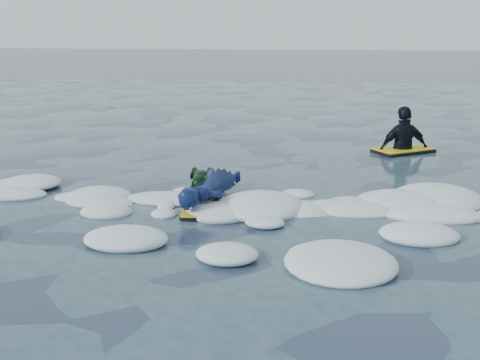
{
  "coord_description": "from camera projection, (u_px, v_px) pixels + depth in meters",
  "views": [
    {
      "loc": [
        2.12,
        -6.42,
        2.45
      ],
      "look_at": [
        1.0,
        1.6,
        0.38
      ],
      "focal_mm": 45.0,
      "sensor_mm": 36.0,
      "label": 1
    }
  ],
  "objects": [
    {
      "name": "foam_band",
      "position": [
        161.0,
        215.0,
        8.04
      ],
      "size": [
        12.0,
        3.1,
        0.3
      ],
      "primitive_type": null,
      "color": "white",
      "rests_on": "ground"
    },
    {
      "name": "prone_woman_unit",
      "position": [
        209.0,
        190.0,
        8.42
      ],
      "size": [
        0.9,
        1.76,
        0.44
      ],
      "rotation": [
        0.0,
        0.0,
        1.68
      ],
      "color": "black",
      "rests_on": "ground"
    },
    {
      "name": "waiting_rider_unit",
      "position": [
        403.0,
        151.0,
        12.02
      ],
      "size": [
        1.35,
        1.21,
        1.78
      ],
      "rotation": [
        0.0,
        0.0,
        0.6
      ],
      "color": "black",
      "rests_on": "ground"
    },
    {
      "name": "ground",
      "position": [
        137.0,
        242.0,
        7.05
      ],
      "size": [
        120.0,
        120.0,
        0.0
      ],
      "primitive_type": "plane",
      "color": "#1C2E44",
      "rests_on": "ground"
    },
    {
      "name": "prone_child_unit",
      "position": [
        204.0,
        185.0,
        8.74
      ],
      "size": [
        0.66,
        1.18,
        0.42
      ],
      "rotation": [
        0.0,
        0.0,
        1.15
      ],
      "color": "black",
      "rests_on": "ground"
    }
  ]
}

